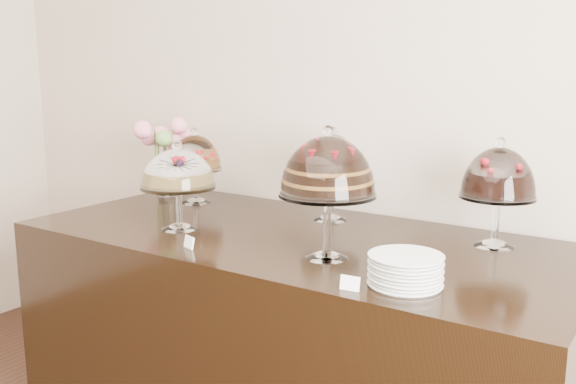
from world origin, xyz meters
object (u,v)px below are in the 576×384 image
Objects in this scene: cake_stand_choco_layer at (328,171)px; cake_stand_fruit_tart at (195,156)px; cake_stand_cheesecake at (331,160)px; display_counter at (295,342)px; cake_stand_dark_choco at (498,178)px; flower_vase at (166,148)px; plate_stack at (405,270)px; cake_stand_sugar_sponge at (178,173)px.

cake_stand_fruit_tart is (-0.99, 0.43, -0.08)m from cake_stand_choco_layer.
cake_stand_cheesecake is at bearing 118.86° from cake_stand_choco_layer.
display_counter is 1.03m from cake_stand_dark_choco.
display_counter is at bearing -16.83° from flower_vase.
cake_stand_cheesecake is at bearing 178.73° from cake_stand_dark_choco.
display_counter is at bearing -158.20° from cake_stand_dark_choco.
cake_stand_choco_layer is 1.14× the size of cake_stand_dark_choco.
cake_stand_dark_choco is 1.82× the size of plate_stack.
cake_stand_fruit_tart is (-0.73, 0.23, 0.68)m from display_counter.
cake_stand_choco_layer reaches higher than display_counter.
cake_stand_dark_choco is at bearing 80.52° from plate_stack.
cake_stand_dark_choco is at bearing 1.79° from cake_stand_fruit_tart.
display_counter is at bearing 142.97° from cake_stand_choco_layer.
cake_stand_sugar_sponge is at bearing 173.40° from plate_stack.
cake_stand_cheesecake is 1.02× the size of flower_vase.
flower_vase is at bearing 179.83° from cake_stand_cheesecake.
plate_stack is at bearing -44.50° from cake_stand_cheesecake.
cake_stand_choco_layer reaches higher than cake_stand_sugar_sponge.
flower_vase is at bearing 163.17° from display_counter.
cake_stand_sugar_sponge is 0.90× the size of cake_stand_dark_choco.
cake_stand_sugar_sponge is 0.51m from cake_stand_fruit_tart.
cake_stand_fruit_tart reaches higher than cake_stand_sugar_sponge.
display_counter is 5.47× the size of cake_stand_dark_choco.
cake_stand_choco_layer is at bearing -21.64° from flower_vase.
cake_stand_fruit_tart reaches higher than plate_stack.
cake_stand_dark_choco is 1.01× the size of flower_vase.
cake_stand_sugar_sponge is at bearing -131.97° from cake_stand_cheesecake.
plate_stack is (-0.10, -0.58, -0.21)m from cake_stand_dark_choco.
cake_stand_fruit_tart is at bearing 162.21° from display_counter.
cake_stand_sugar_sponge is (-0.44, -0.18, 0.68)m from display_counter.
cake_stand_dark_choco is at bearing 47.33° from cake_stand_choco_layer.
display_counter is 0.77m from cake_stand_cheesecake.
plate_stack is at bearing -22.09° from cake_stand_fruit_tart.
cake_stand_cheesecake is at bearing 4.78° from cake_stand_fruit_tart.
cake_stand_dark_choco is (1.14, 0.46, 0.02)m from cake_stand_sugar_sponge.
cake_stand_cheesecake reaches higher than display_counter.
cake_stand_cheesecake reaches higher than cake_stand_sugar_sponge.
cake_stand_choco_layer reaches higher than cake_stand_fruit_tart.
flower_vase reaches higher than display_counter.
cake_stand_choco_layer is (0.26, -0.20, 0.76)m from display_counter.
cake_stand_cheesecake is at bearing -0.17° from flower_vase.
flower_vase is 1.80× the size of plate_stack.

